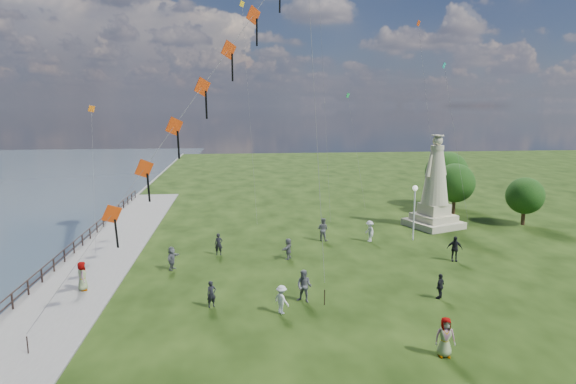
{
  "coord_description": "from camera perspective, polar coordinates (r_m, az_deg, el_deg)",
  "views": [
    {
      "loc": [
        -4.16,
        -21.73,
        10.86
      ],
      "look_at": [
        -1.0,
        8.0,
        5.5
      ],
      "focal_mm": 30.0,
      "sensor_mm": 36.0,
      "label": 1
    }
  ],
  "objects": [
    {
      "name": "person_10",
      "position": [
        31.27,
        -23.18,
        -9.31
      ],
      "size": [
        0.74,
        0.97,
        1.75
      ],
      "primitive_type": "imported",
      "rotation": [
        0.0,
        0.0,
        1.86
      ],
      "color": "#595960",
      "rests_on": "ground"
    },
    {
      "name": "person_7",
      "position": [
        39.43,
        4.15,
        -4.43
      ],
      "size": [
        1.08,
        0.98,
        1.89
      ],
      "primitive_type": "imported",
      "rotation": [
        0.0,
        0.0,
        2.55
      ],
      "color": "#595960",
      "rests_on": "ground"
    },
    {
      "name": "lamppost",
      "position": [
        40.27,
        14.77,
        -1.03
      ],
      "size": [
        0.42,
        0.42,
        4.54
      ],
      "color": "silver",
      "rests_on": "ground"
    },
    {
      "name": "red_kite_train",
      "position": [
        26.44,
        -10.4,
        11.4
      ],
      "size": [
        12.29,
        9.35,
        18.49
      ],
      "color": "black",
      "rests_on": "ground"
    },
    {
      "name": "person_11",
      "position": [
        34.78,
        0.02,
        -6.72
      ],
      "size": [
        1.2,
        1.52,
        1.52
      ],
      "primitive_type": "imported",
      "rotation": [
        0.0,
        0.0,
        4.21
      ],
      "color": "#595960",
      "rests_on": "ground"
    },
    {
      "name": "person_4",
      "position": [
        23.01,
        18.13,
        -16.02
      ],
      "size": [
        0.95,
        0.67,
        1.8
      ],
      "primitive_type": "imported",
      "rotation": [
        0.0,
        0.0,
        -0.16
      ],
      "color": "#595960",
      "rests_on": "ground"
    },
    {
      "name": "waterfront",
      "position": [
        34.44,
        -24.81,
        -9.3
      ],
      "size": [
        200.0,
        200.0,
        1.51
      ],
      "color": "#34444E",
      "rests_on": "ground"
    },
    {
      "name": "person_9",
      "position": [
        36.22,
        19.14,
        -6.37
      ],
      "size": [
        1.17,
        0.8,
        1.81
      ],
      "primitive_type": "imported",
      "rotation": [
        0.0,
        0.0,
        -0.26
      ],
      "color": "black",
      "rests_on": "ground"
    },
    {
      "name": "tree_row",
      "position": [
        52.54,
        20.02,
        1.34
      ],
      "size": [
        8.06,
        12.51,
        6.03
      ],
      "color": "#382314",
      "rests_on": "ground"
    },
    {
      "name": "person_8",
      "position": [
        39.64,
        9.65,
        -4.6
      ],
      "size": [
        0.82,
        1.21,
        1.72
      ],
      "primitive_type": "imported",
      "rotation": [
        0.0,
        0.0,
        -1.33
      ],
      "color": "silver",
      "rests_on": "ground"
    },
    {
      "name": "person_1",
      "position": [
        27.41,
        1.93,
        -11.09
      ],
      "size": [
        1.06,
        0.93,
        1.85
      ],
      "primitive_type": "imported",
      "rotation": [
        0.0,
        0.0,
        -0.52
      ],
      "color": "#595960",
      "rests_on": "ground"
    },
    {
      "name": "small_kites",
      "position": [
        46.87,
        4.09,
        14.42
      ],
      "size": [
        32.6,
        17.92,
        29.54
      ],
      "color": "#C3380B",
      "rests_on": "ground"
    },
    {
      "name": "person_6",
      "position": [
        36.02,
        -8.22,
        -6.15
      ],
      "size": [
        0.6,
        0.41,
        1.62
      ],
      "primitive_type": "imported",
      "rotation": [
        0.0,
        0.0,
        -0.03
      ],
      "color": "black",
      "rests_on": "ground"
    },
    {
      "name": "statue",
      "position": [
        45.33,
        17.01,
        -0.08
      ],
      "size": [
        5.29,
        5.29,
        8.34
      ],
      "rotation": [
        0.0,
        0.0,
        0.37
      ],
      "color": "#B6AB8A",
      "rests_on": "ground"
    },
    {
      "name": "person_0",
      "position": [
        27.14,
        -9.06,
        -11.87
      ],
      "size": [
        0.64,
        0.56,
        1.48
      ],
      "primitive_type": "imported",
      "rotation": [
        0.0,
        0.0,
        0.47
      ],
      "color": "black",
      "rests_on": "ground"
    },
    {
      "name": "person_3",
      "position": [
        29.24,
        17.6,
        -10.58
      ],
      "size": [
        0.94,
        0.91,
        1.48
      ],
      "primitive_type": "imported",
      "rotation": [
        0.0,
        0.0,
        3.88
      ],
      "color": "black",
      "rests_on": "ground"
    },
    {
      "name": "person_5",
      "position": [
        33.46,
        -13.6,
        -7.63
      ],
      "size": [
        1.08,
        1.61,
        1.6
      ],
      "primitive_type": "imported",
      "rotation": [
        0.0,
        0.0,
        1.25
      ],
      "color": "#595960",
      "rests_on": "ground"
    },
    {
      "name": "person_2",
      "position": [
        26.06,
        -0.77,
        -12.61
      ],
      "size": [
        1.02,
        1.1,
        1.54
      ],
      "primitive_type": "imported",
      "rotation": [
        0.0,
        0.0,
        2.24
      ],
      "color": "silver",
      "rests_on": "ground"
    }
  ]
}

